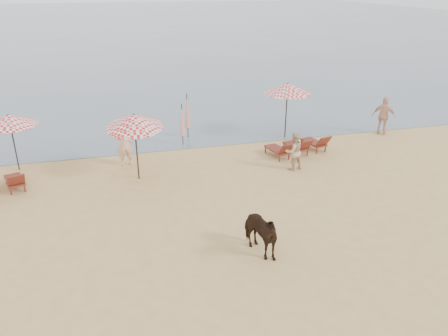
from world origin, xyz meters
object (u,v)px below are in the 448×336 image
at_px(beachgoer_right_a, 294,151).
at_px(umbrella_open_left_b, 134,121).
at_px(umbrella_open_left_a, 9,120).
at_px(beachgoer_right_b, 384,116).
at_px(beachgoer_left, 124,144).
at_px(umbrella_closed_right, 187,111).
at_px(lounger_cluster_right, 299,146).
at_px(umbrella_closed_left, 182,120).
at_px(cow, 258,233).
at_px(umbrella_open_right, 288,88).

bearing_deg(beachgoer_right_a, umbrella_open_left_b, -14.78).
bearing_deg(umbrella_open_left_a, beachgoer_right_b, 25.26).
relative_size(umbrella_open_left_a, beachgoer_left, 1.24).
bearing_deg(umbrella_closed_right, beachgoer_left, -139.10).
bearing_deg(umbrella_closed_right, umbrella_open_left_a, -164.01).
height_order(lounger_cluster_right, umbrella_closed_left, umbrella_closed_left).
height_order(umbrella_open_left_b, beachgoer_right_b, umbrella_open_left_b).
height_order(lounger_cluster_right, umbrella_closed_right, umbrella_closed_right).
bearing_deg(cow, beachgoer_right_a, 38.92).
xyz_separation_m(lounger_cluster_right, beachgoer_right_b, (5.19, 1.45, 0.56)).
bearing_deg(beachgoer_right_b, umbrella_open_left_a, 45.36).
bearing_deg(umbrella_closed_right, umbrella_closed_left, -113.93).
height_order(umbrella_open_right, beachgoer_right_a, umbrella_open_right).
bearing_deg(umbrella_closed_right, beachgoer_right_b, -11.82).
bearing_deg(umbrella_open_right, umbrella_open_left_b, -167.56).
distance_m(umbrella_closed_left, umbrella_closed_right, 1.05).
height_order(umbrella_open_left_a, beachgoer_right_a, umbrella_open_left_a).
distance_m(umbrella_closed_left, beachgoer_right_a, 5.61).
distance_m(umbrella_open_left_a, umbrella_open_left_b, 5.18).
height_order(umbrella_open_left_b, umbrella_open_right, umbrella_open_right).
bearing_deg(cow, umbrella_open_left_a, 113.76).
bearing_deg(lounger_cluster_right, umbrella_closed_right, 129.40).
height_order(umbrella_open_left_a, umbrella_open_left_b, umbrella_open_left_b).
bearing_deg(umbrella_closed_left, beachgoer_right_a, -45.97).
relative_size(lounger_cluster_right, beachgoer_right_a, 1.82).
distance_m(umbrella_open_left_b, umbrella_open_right, 7.99).
xyz_separation_m(lounger_cluster_right, umbrella_open_left_a, (-11.85, 1.31, 1.73)).
distance_m(umbrella_open_left_a, beachgoer_left, 4.50).
bearing_deg(umbrella_closed_left, cow, -86.80).
relative_size(umbrella_open_right, beachgoer_left, 1.43).
relative_size(umbrella_open_left_a, umbrella_open_left_b, 0.87).
distance_m(umbrella_open_right, umbrella_closed_left, 5.21).
height_order(umbrella_open_right, beachgoer_right_b, umbrella_open_right).
xyz_separation_m(umbrella_open_left_b, beachgoer_left, (-0.41, 1.53, -1.41)).
height_order(umbrella_open_right, beachgoer_left, umbrella_open_right).
bearing_deg(beachgoer_right_a, lounger_cluster_right, -129.26).
height_order(umbrella_open_right, umbrella_closed_right, umbrella_open_right).
distance_m(umbrella_open_left_b, beachgoer_right_b, 12.61).
bearing_deg(umbrella_open_right, beachgoer_right_a, -117.23).
relative_size(lounger_cluster_right, umbrella_open_left_b, 1.05).
xyz_separation_m(umbrella_open_left_a, umbrella_open_left_b, (4.71, -2.14, 0.24)).
distance_m(cow, beachgoer_left, 8.27).
relative_size(umbrella_closed_right, cow, 1.34).
bearing_deg(umbrella_closed_right, cow, -89.42).
bearing_deg(lounger_cluster_right, beachgoer_left, 162.32).
relative_size(umbrella_open_left_b, beachgoer_right_b, 1.43).
xyz_separation_m(umbrella_open_left_a, beachgoer_right_b, (17.03, 0.14, -1.18)).
height_order(lounger_cluster_right, beachgoer_right_a, beachgoer_right_a).
bearing_deg(umbrella_open_left_b, umbrella_closed_right, 61.67).
relative_size(beachgoer_left, beachgoer_right_a, 1.21).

